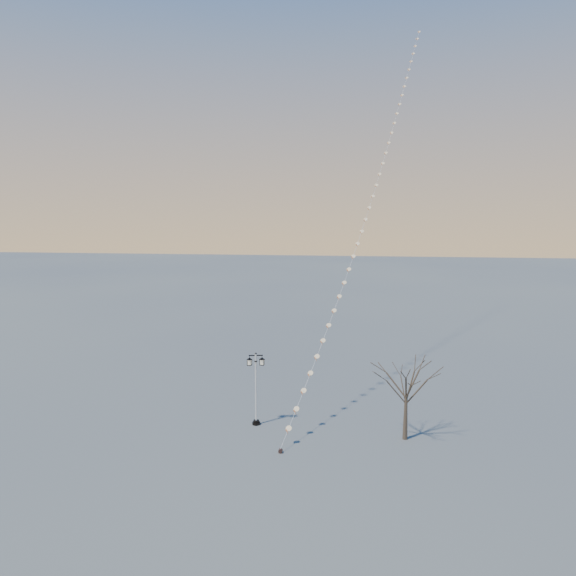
# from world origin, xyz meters

# --- Properties ---
(ground) EXTENTS (300.00, 300.00, 0.00)m
(ground) POSITION_xyz_m (0.00, 0.00, 0.00)
(ground) COLOR #5D605E
(ground) RESTS_ON ground
(street_lamp) EXTENTS (1.14, 0.56, 4.56)m
(street_lamp) POSITION_xyz_m (-3.24, 2.27, 2.52)
(street_lamp) COLOR black
(street_lamp) RESTS_ON ground
(bare_tree) EXTENTS (2.78, 2.78, 4.61)m
(bare_tree) POSITION_xyz_m (5.73, 1.43, 3.20)
(bare_tree) COLOR #433528
(bare_tree) RESTS_ON ground
(kite_train) EXTENTS (10.23, 41.04, 34.63)m
(kite_train) POSITION_xyz_m (3.74, 18.72, 17.24)
(kite_train) COLOR black
(kite_train) RESTS_ON ground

